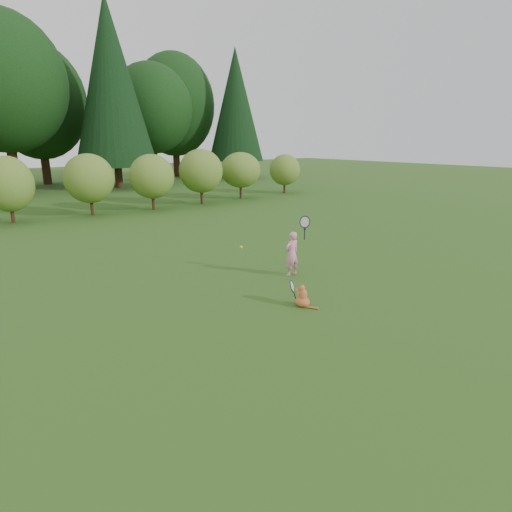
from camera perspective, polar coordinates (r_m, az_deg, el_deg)
ground at (r=9.27m, az=2.05°, el=-5.42°), size 100.00×100.00×0.00m
shrub_row at (r=20.51m, az=-22.06°, el=8.97°), size 28.00×3.00×2.80m
woodland_backdrop at (r=30.46m, az=-28.95°, el=21.52°), size 48.00×10.00×15.00m
child at (r=10.55m, az=4.87°, el=0.46°), size 0.60×0.37×1.66m
cat at (r=8.72m, az=6.18°, el=-5.18°), size 0.33×0.66×0.62m
tennis_ball at (r=9.45m, az=-1.99°, el=1.19°), size 0.07×0.07×0.07m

